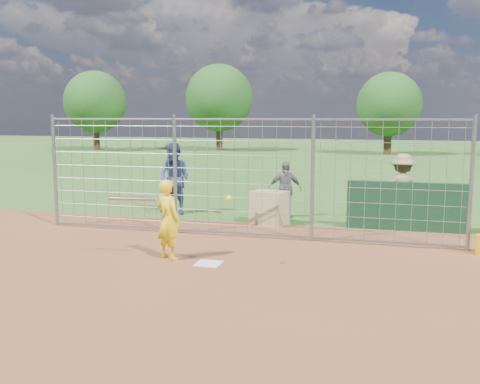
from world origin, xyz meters
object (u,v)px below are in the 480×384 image
(batter, at_px, (168,220))
(bystander_c, at_px, (402,189))
(bystander_a, at_px, (174,179))
(equipment_bin, at_px, (269,208))
(bystander_b, at_px, (285,189))

(batter, xyz_separation_m, bystander_c, (4.13, 4.36, 0.12))
(bystander_a, relative_size, equipment_bin, 2.35)
(batter, bearing_deg, bystander_a, -45.92)
(bystander_a, xyz_separation_m, bystander_c, (5.72, 0.17, -0.09))
(batter, relative_size, equipment_bin, 1.81)
(bystander_b, bearing_deg, equipment_bin, -115.77)
(batter, relative_size, bystander_c, 0.86)
(batter, distance_m, bystander_c, 6.01)
(bystander_b, height_order, equipment_bin, bystander_b)
(bystander_c, bearing_deg, batter, 35.77)
(bystander_c, height_order, equipment_bin, bystander_c)
(bystander_b, relative_size, equipment_bin, 1.81)
(bystander_a, bearing_deg, bystander_b, 19.75)
(bystander_c, bearing_deg, equipment_bin, 4.94)
(bystander_a, bearing_deg, equipment_bin, -0.13)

